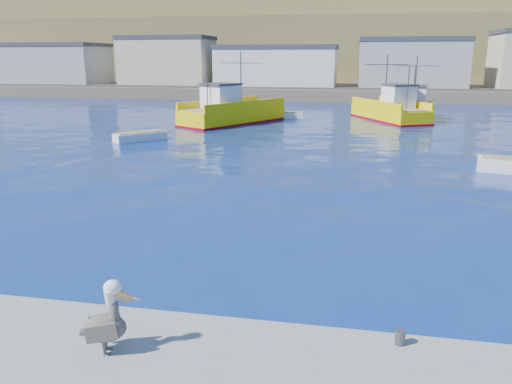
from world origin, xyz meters
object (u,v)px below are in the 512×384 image
(skiff_extra, at_px, (283,116))
(pelican, at_px, (107,322))
(trawler_yellow_a, at_px, (231,112))
(trawler_yellow_b, at_px, (391,111))
(boat_orange, at_px, (413,109))
(skiff_left, at_px, (140,137))

(skiff_extra, xyz_separation_m, pelican, (2.44, -41.90, 0.87))
(trawler_yellow_a, distance_m, skiff_extra, 6.29)
(trawler_yellow_b, bearing_deg, skiff_extra, -178.28)
(boat_orange, relative_size, skiff_extra, 2.24)
(skiff_left, distance_m, pelican, 28.37)
(skiff_left, relative_size, skiff_extra, 0.92)
(pelican, bearing_deg, trawler_yellow_a, 100.16)
(trawler_yellow_b, bearing_deg, boat_orange, 32.98)
(skiff_left, distance_m, skiff_extra, 17.79)
(trawler_yellow_a, distance_m, pelican, 37.92)
(trawler_yellow_b, relative_size, skiff_left, 2.84)
(boat_orange, xyz_separation_m, skiff_extra, (-12.55, -1.73, -0.78))
(trawler_yellow_a, height_order, pelican, trawler_yellow_a)
(trawler_yellow_a, xyz_separation_m, skiff_left, (-4.13, -11.11, -0.77))
(trawler_yellow_a, relative_size, pelican, 7.75)
(trawler_yellow_a, distance_m, trawler_yellow_b, 15.41)
(skiff_extra, bearing_deg, pelican, -86.66)
(trawler_yellow_b, height_order, boat_orange, trawler_yellow_b)
(boat_orange, bearing_deg, trawler_yellow_a, -159.43)
(boat_orange, distance_m, skiff_left, 27.25)
(skiff_left, relative_size, pelican, 2.45)
(skiff_left, height_order, skiff_extra, same)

